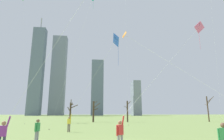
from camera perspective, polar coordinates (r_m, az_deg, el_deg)
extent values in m
cube|color=purple|center=(11.67, -30.17, -15.71)|extent=(0.37, 0.25, 0.54)
sphere|color=#9E7051|center=(11.64, -29.95, -13.81)|extent=(0.22, 0.22, 0.22)
cylinder|color=purple|center=(11.59, -28.87, -13.52)|extent=(0.21, 0.12, 0.56)
cylinder|color=silver|center=(12.91, -9.60, 18.70)|extent=(6.91, 0.51, 13.82)
cube|color=red|center=(11.00, 2.45, -17.63)|extent=(0.39, 0.34, 0.54)
sphere|color=#9E7051|center=(10.98, 2.43, -15.60)|extent=(0.22, 0.22, 0.22)
cylinder|color=red|center=(10.88, 1.53, -17.87)|extent=(0.09, 0.09, 0.55)
cylinder|color=red|center=(11.10, 3.32, -15.13)|extent=(0.22, 0.18, 0.56)
cube|color=pink|center=(18.45, 24.96, 11.70)|extent=(1.11, 0.26, 1.11)
cylinder|color=black|center=(18.45, 24.96, 11.70)|extent=(0.10, 0.20, 0.72)
cylinder|color=pink|center=(18.07, 25.02, 8.10)|extent=(0.02, 0.02, 1.56)
cylinder|color=silver|center=(14.19, 16.90, 2.20)|extent=(7.41, 3.32, 7.49)
cube|color=orange|center=(18.30, 3.79, 10.65)|extent=(0.37, 0.97, 0.88)
cylinder|color=black|center=(18.30, 3.79, 10.65)|extent=(0.31, 0.28, 0.53)
cylinder|color=silver|center=(14.83, 17.93, 1.63)|extent=(6.07, 6.88, 7.49)
cylinder|color=#726656|center=(22.03, -13.19, -16.71)|extent=(0.14, 0.14, 0.85)
cylinder|color=#726656|center=(21.88, -12.75, -16.76)|extent=(0.14, 0.14, 0.85)
cube|color=yellow|center=(21.92, -12.88, -14.93)|extent=(0.39, 0.36, 0.54)
sphere|color=#9E7051|center=(21.90, -12.83, -13.91)|extent=(0.22, 0.22, 0.22)
cylinder|color=yellow|center=(22.06, -13.30, -14.98)|extent=(0.09, 0.09, 0.55)
cylinder|color=yellow|center=(21.76, -12.40, -13.72)|extent=(0.22, 0.19, 0.56)
cube|color=blue|center=(18.52, 1.20, 9.06)|extent=(0.55, 1.42, 1.28)
cylinder|color=black|center=(18.52, 1.20, 9.06)|extent=(0.45, 0.44, 0.76)
cylinder|color=blue|center=(18.30, 1.93, 4.52)|extent=(0.02, 0.02, 2.01)
cylinder|color=silver|center=(19.63, -6.08, -2.92)|extent=(4.48, 4.61, 7.11)
cube|color=#338C4C|center=(9.98, 30.86, -16.41)|extent=(0.39, 0.37, 0.54)
sphere|color=brown|center=(9.95, 30.59, -14.19)|extent=(0.22, 0.22, 0.22)
cylinder|color=#338C4C|center=(10.01, 29.64, -16.72)|extent=(0.09, 0.09, 0.55)
cylinder|color=gray|center=(14.17, -21.67, -18.53)|extent=(0.14, 0.14, 0.85)
cylinder|color=gray|center=(13.98, -22.16, -18.58)|extent=(0.14, 0.14, 0.85)
cube|color=#338C4C|center=(14.02, -21.67, -15.74)|extent=(0.29, 0.38, 0.54)
sphere|color=brown|center=(14.00, -21.53, -14.15)|extent=(0.22, 0.22, 0.22)
cylinder|color=#338C4C|center=(14.20, -21.22, -15.86)|extent=(0.09, 0.09, 0.55)
cylinder|color=#338C4C|center=(13.84, -22.14, -15.89)|extent=(0.09, 0.09, 0.55)
cylinder|color=silver|center=(35.66, 4.50, 5.69)|extent=(0.40, 2.93, 26.60)
cylinder|color=#3F3833|center=(32.42, 5.06, -16.31)|extent=(0.10, 0.10, 0.08)
cylinder|color=silver|center=(34.13, 28.55, 8.94)|extent=(2.11, 1.55, 27.49)
cylinder|color=#3F3833|center=(30.87, 30.50, -14.84)|extent=(0.10, 0.10, 0.08)
cylinder|color=silver|center=(44.91, -25.15, 4.81)|extent=(5.05, 5.71, 29.32)
cylinder|color=#3F3833|center=(39.62, -25.01, -14.56)|extent=(0.10, 0.10, 0.08)
cylinder|color=teal|center=(27.93, -5.73, 19.08)|extent=(0.02, 0.02, 1.37)
cylinder|color=silver|center=(25.37, -11.90, 3.19)|extent=(5.00, 1.43, 17.76)
cylinder|color=#3F3833|center=(25.59, -18.50, -16.68)|extent=(0.10, 0.10, 0.08)
cylinder|color=#423326|center=(43.61, -5.65, -12.41)|extent=(0.41, 0.41, 4.62)
cylinder|color=#423326|center=(44.27, -5.09, -9.72)|extent=(0.94, 1.31, 0.55)
cylinder|color=#423326|center=(44.20, -4.66, -10.67)|extent=(1.63, 1.29, 1.29)
cylinder|color=#423326|center=(43.66, -4.95, -11.77)|extent=(1.11, 0.28, 0.54)
cylinder|color=#4C3828|center=(50.03, 27.05, -10.45)|extent=(0.27, 0.27, 5.83)
cylinder|color=#4C3828|center=(50.05, 27.66, -7.90)|extent=(1.30, 1.04, 1.42)
cylinder|color=#4C3828|center=(49.68, 27.48, -8.36)|extent=(0.61, 1.40, 1.44)
cylinder|color=#4C3828|center=(50.52, 26.62, -9.44)|extent=(0.13, 1.13, 0.49)
cylinder|color=#423326|center=(40.56, -12.53, -12.51)|extent=(0.36, 0.36, 4.10)
cylinder|color=#423326|center=(39.64, -12.87, -11.64)|extent=(0.49, 1.98, 1.02)
cylinder|color=#423326|center=(41.24, -12.07, -10.32)|extent=(0.52, 1.42, 0.54)
cylinder|color=#423326|center=(40.21, -12.15, -10.23)|extent=(0.59, 0.86, 0.83)
cylinder|color=#423326|center=(40.03, -12.34, -9.62)|extent=(0.35, 1.28, 1.27)
cylinder|color=#423326|center=(41.01, -11.39, -10.79)|extent=(1.53, 1.17, 0.83)
cylinder|color=#423326|center=(43.61, 4.69, -12.38)|extent=(0.33, 0.33, 4.68)
cylinder|color=#423326|center=(44.37, 4.86, -10.37)|extent=(0.70, 1.46, 0.76)
cylinder|color=#423326|center=(44.39, 5.16, -9.94)|extent=(1.18, 1.41, 0.93)
cylinder|color=#423326|center=(43.02, 4.23, -11.14)|extent=(0.96, 1.16, 0.50)
cube|color=slate|center=(149.04, -4.49, -5.20)|extent=(9.42, 6.06, 43.39)
cube|color=gray|center=(166.66, -15.91, -1.33)|extent=(11.81, 8.83, 67.60)
cube|color=#B2B2B7|center=(171.22, -22.36, -8.59)|extent=(9.78, 8.56, 23.64)
cube|color=slate|center=(153.24, -21.77, -0.02)|extent=(9.17, 7.27, 67.09)
cylinder|color=#99999E|center=(165.43, -20.65, 13.03)|extent=(0.80, 0.80, 9.55)
cube|color=gray|center=(146.15, 7.22, -8.45)|extent=(5.83, 11.77, 25.83)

